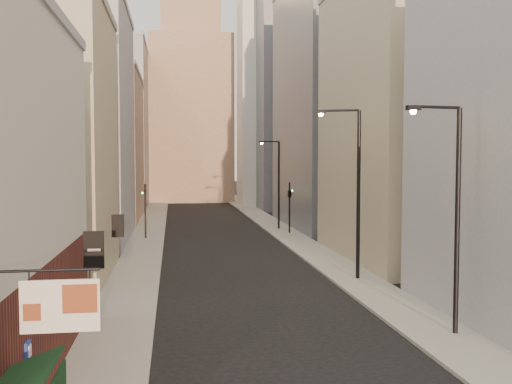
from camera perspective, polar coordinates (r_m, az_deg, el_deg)
The scene contains 16 objects.
sidewalk_left at distance 64.48m, azimuth -10.35°, elevation -3.11°, with size 3.00×140.00×0.15m, color #99978C.
sidewalk_right at distance 65.31m, azimuth 1.14°, elevation -2.97°, with size 3.00×140.00×0.15m, color #99978C.
left_bldg_beige at distance 35.91m, azimuth -20.96°, elevation 4.38°, with size 8.00×12.00×16.00m, color tan.
left_bldg_grey at distance 51.72m, azimuth -17.11°, elevation 6.26°, with size 8.00×16.00×20.00m, color #97969B.
left_bldg_tan at distance 69.50m, azimuth -14.82°, elevation 4.25°, with size 8.00×18.00×17.00m, color #8C6E55.
left_bldg_wingrid at distance 89.52m, azimuth -13.40°, elevation 6.27°, with size 8.00×20.00×24.00m, color gray.
right_bldg_beige at distance 42.36m, azimuth 14.27°, elevation 7.00°, with size 8.00×16.00×20.00m, color tan.
right_bldg_wingrid at distance 61.50m, azimuth 7.05°, elevation 8.68°, with size 8.00×20.00×26.00m, color gray.
highrise at distance 91.71m, azimuth 6.06°, elevation 14.88°, with size 21.00×23.00×51.20m.
clock_tower at distance 101.63m, azimuth -6.57°, elevation 9.15°, with size 14.00×14.00×44.90m.
white_tower at distance 88.93m, azimuth 0.94°, elevation 10.65°, with size 8.00×8.00×41.50m.
streetlamp_near at distance 24.06m, azimuth 19.05°, elevation -1.36°, with size 2.43×0.48×9.28m.
streetlamp_mid at distance 33.95m, azimuth 9.78°, elevation 0.86°, with size 2.56×1.04×10.11m.
streetlamp_far at distance 57.74m, azimuth 2.10°, elevation 1.27°, with size 2.27×0.99×9.03m.
traffic_light_left at distance 51.69m, azimuth -11.02°, elevation -0.83°, with size 0.59×0.53×5.00m.
traffic_light_right at distance 54.56m, azimuth 3.37°, elevation -0.23°, with size 0.63×0.61×5.00m.
Camera 1 is at (-4.18, -9.04, 7.17)m, focal length 40.00 mm.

